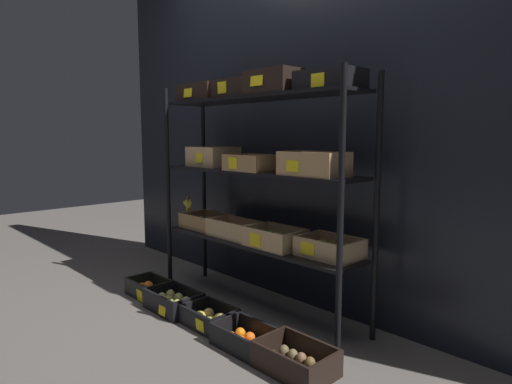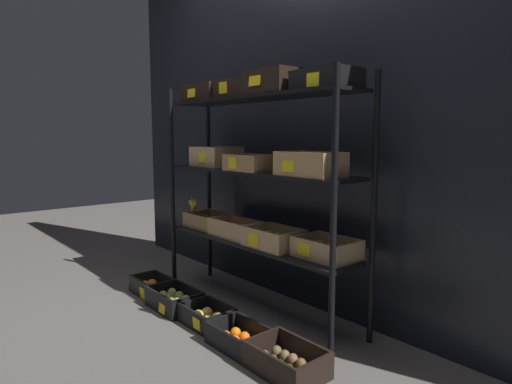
{
  "view_description": "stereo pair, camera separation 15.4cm",
  "coord_description": "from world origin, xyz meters",
  "px_view_note": "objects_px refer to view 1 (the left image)",
  "views": [
    {
      "loc": [
        2.01,
        -1.92,
        1.13
      ],
      "look_at": [
        0.0,
        0.0,
        0.77
      ],
      "focal_mm": 31.02,
      "sensor_mm": 36.0,
      "label": 1
    },
    {
      "loc": [
        2.12,
        -1.8,
        1.13
      ],
      "look_at": [
        0.0,
        0.0,
        0.77
      ],
      "focal_mm": 31.02,
      "sensor_mm": 36.0,
      "label": 2
    }
  ],
  "objects_px": {
    "display_rack": "(255,168)",
    "crate_ground_apple_gold": "(210,318)",
    "crate_ground_kiwi": "(296,362)",
    "crate_ground_pear": "(174,302)",
    "crate_ground_tangerine": "(245,339)",
    "crate_ground_orange": "(149,289)"
  },
  "relations": [
    {
      "from": "crate_ground_pear",
      "to": "crate_ground_apple_gold",
      "type": "xyz_separation_m",
      "value": [
        0.35,
        0.02,
        -0.01
      ]
    },
    {
      "from": "crate_ground_apple_gold",
      "to": "crate_ground_kiwi",
      "type": "distance_m",
      "value": 0.7
    },
    {
      "from": "crate_ground_pear",
      "to": "crate_ground_tangerine",
      "type": "bearing_deg",
      "value": -0.54
    },
    {
      "from": "crate_ground_kiwi",
      "to": "crate_ground_tangerine",
      "type": "bearing_deg",
      "value": -178.25
    },
    {
      "from": "crate_ground_tangerine",
      "to": "crate_ground_kiwi",
      "type": "distance_m",
      "value": 0.35
    },
    {
      "from": "display_rack",
      "to": "crate_ground_apple_gold",
      "type": "bearing_deg",
      "value": -88.0
    },
    {
      "from": "display_rack",
      "to": "crate_ground_orange",
      "type": "relative_size",
      "value": 5.29
    },
    {
      "from": "crate_ground_kiwi",
      "to": "crate_ground_pear",
      "type": "bearing_deg",
      "value": -179.78
    },
    {
      "from": "crate_ground_apple_gold",
      "to": "crate_ground_kiwi",
      "type": "xyz_separation_m",
      "value": [
        0.7,
        -0.02,
        0.0
      ]
    },
    {
      "from": "crate_ground_orange",
      "to": "crate_ground_kiwi",
      "type": "relative_size",
      "value": 0.85
    },
    {
      "from": "crate_ground_kiwi",
      "to": "crate_ground_apple_gold",
      "type": "bearing_deg",
      "value": 178.51
    },
    {
      "from": "display_rack",
      "to": "crate_ground_apple_gold",
      "type": "height_order",
      "value": "display_rack"
    },
    {
      "from": "crate_ground_pear",
      "to": "crate_ground_orange",
      "type": "bearing_deg",
      "value": 176.92
    },
    {
      "from": "crate_ground_apple_gold",
      "to": "crate_ground_kiwi",
      "type": "bearing_deg",
      "value": -1.49
    },
    {
      "from": "crate_ground_apple_gold",
      "to": "crate_ground_tangerine",
      "type": "relative_size",
      "value": 0.92
    },
    {
      "from": "crate_ground_orange",
      "to": "crate_ground_tangerine",
      "type": "distance_m",
      "value": 1.04
    },
    {
      "from": "crate_ground_tangerine",
      "to": "crate_ground_kiwi",
      "type": "bearing_deg",
      "value": 1.75
    },
    {
      "from": "crate_ground_orange",
      "to": "crate_ground_pear",
      "type": "height_order",
      "value": "crate_ground_pear"
    },
    {
      "from": "crate_ground_orange",
      "to": "crate_ground_apple_gold",
      "type": "bearing_deg",
      "value": 0.31
    },
    {
      "from": "crate_ground_orange",
      "to": "crate_ground_apple_gold",
      "type": "distance_m",
      "value": 0.69
    },
    {
      "from": "crate_ground_orange",
      "to": "crate_ground_tangerine",
      "type": "bearing_deg",
      "value": -1.37
    },
    {
      "from": "crate_ground_pear",
      "to": "display_rack",
      "type": "bearing_deg",
      "value": 50.51
    }
  ]
}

